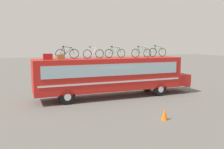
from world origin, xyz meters
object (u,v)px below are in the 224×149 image
Objects in this scene: rooftop_bicycle_5 at (158,52)px; luggage_bag_2 at (61,57)px; bus at (113,74)px; rooftop_bicycle_1 at (67,53)px; rooftop_bicycle_4 at (141,53)px; rooftop_bicycle_3 at (115,53)px; luggage_bag_1 at (48,57)px; rooftop_bicycle_2 at (93,53)px; traffic_cone at (165,114)px.

luggage_bag_2 is at bearing -175.27° from rooftop_bicycle_5.
rooftop_bicycle_5 reaches higher than bus.
rooftop_bicycle_1 is 0.98× the size of rooftop_bicycle_4.
rooftop_bicycle_3 is at bearing 0.60° from rooftop_bicycle_1.
luggage_bag_1 is 5.30m from rooftop_bicycle_3.
bus is at bearing 0.07° from luggage_bag_1.
rooftop_bicycle_4 is 1.04× the size of rooftop_bicycle_5.
rooftop_bicycle_4 is 2.09m from rooftop_bicycle_5.
rooftop_bicycle_5 reaches higher than luggage_bag_1.
rooftop_bicycle_1 is at bearing 173.37° from rooftop_bicycle_2.
luggage_bag_2 is 8.43m from rooftop_bicycle_5.
bus is 4.35m from luggage_bag_2.
rooftop_bicycle_2 is at bearing 1.92° from luggage_bag_1.
traffic_cone is at bearing -88.64° from rooftop_bicycle_3.
luggage_bag_2 is 0.80× the size of traffic_cone.
luggage_bag_1 is 0.36× the size of rooftop_bicycle_1.
rooftop_bicycle_4 is (2.35, -0.33, 1.67)m from bus.
luggage_bag_2 is at bearing 179.81° from rooftop_bicycle_4.
luggage_bag_1 is at bearing -179.93° from bus.
bus is 7.58× the size of rooftop_bicycle_5.
luggage_bag_1 is 3.40m from rooftop_bicycle_2.
rooftop_bicycle_1 reaches higher than rooftop_bicycle_3.
rooftop_bicycle_4 reaches higher than traffic_cone.
rooftop_bicycle_1 is 1.06× the size of rooftop_bicycle_2.
rooftop_bicycle_4 is at bearing -6.49° from rooftop_bicycle_1.
rooftop_bicycle_5 is at bearing 0.19° from rooftop_bicycle_3.
bus is 7.84× the size of rooftop_bicycle_2.
rooftop_bicycle_2 is 0.97× the size of rooftop_bicycle_5.
rooftop_bicycle_2 is (2.55, 0.42, 0.19)m from luggage_bag_2.
bus is 7.36× the size of rooftop_bicycle_3.
rooftop_bicycle_2 is at bearing 175.97° from bus.
rooftop_bicycle_5 is at bearing 60.89° from traffic_cone.
luggage_bag_1 is at bearing -178.08° from rooftop_bicycle_2.
rooftop_bicycle_4 is (2.00, -0.70, 0.01)m from rooftop_bicycle_3.
luggage_bag_2 is at bearing 126.87° from traffic_cone.
rooftop_bicycle_3 is at bearing 91.36° from traffic_cone.
rooftop_bicycle_4 is 7.12m from traffic_cone.
luggage_bag_2 is at bearing -132.97° from rooftop_bicycle_1.
rooftop_bicycle_4 is (6.43, -0.02, 0.21)m from luggage_bag_2.
rooftop_bicycle_4 is at bearing -6.42° from rooftop_bicycle_2.
bus reaches higher than traffic_cone.
rooftop_bicycle_3 is (0.36, 0.38, 1.66)m from bus.
traffic_cone is (0.52, -6.44, -1.49)m from bus.
traffic_cone is at bearing -53.13° from luggage_bag_2.
bus is 5.15m from luggage_bag_1.
luggage_bag_2 is at bearing -171.26° from rooftop_bicycle_3.
rooftop_bicycle_2 is 2.52× the size of traffic_cone.
rooftop_bicycle_1 is at bearing 47.03° from luggage_bag_2.
rooftop_bicycle_5 is (8.40, 0.70, 0.22)m from luggage_bag_2.
luggage_bag_2 is 0.30× the size of rooftop_bicycle_3.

